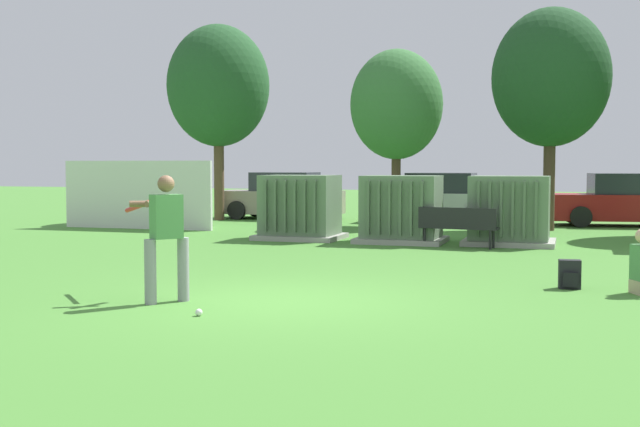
# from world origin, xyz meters

# --- Properties ---
(ground_plane) EXTENTS (96.00, 96.00, 0.00)m
(ground_plane) POSITION_xyz_m (0.00, 0.00, 0.00)
(ground_plane) COLOR #478433
(fence_panel) EXTENTS (4.80, 0.12, 2.00)m
(fence_panel) POSITION_xyz_m (-8.47, 10.50, 1.00)
(fence_panel) COLOR silver
(fence_panel) RESTS_ON ground
(transformer_west) EXTENTS (2.10, 1.70, 1.62)m
(transformer_west) POSITION_xyz_m (-2.83, 8.84, 0.79)
(transformer_west) COLOR #9E9B93
(transformer_west) RESTS_ON ground
(transformer_mid_west) EXTENTS (2.10, 1.70, 1.62)m
(transformer_mid_west) POSITION_xyz_m (-0.19, 8.76, 0.79)
(transformer_mid_west) COLOR #9E9B93
(transformer_mid_west) RESTS_ON ground
(transformer_mid_east) EXTENTS (2.10, 1.70, 1.62)m
(transformer_mid_east) POSITION_xyz_m (2.34, 8.98, 0.79)
(transformer_mid_east) COLOR #9E9B93
(transformer_mid_east) RESTS_ON ground
(park_bench) EXTENTS (1.84, 0.67, 0.92)m
(park_bench) POSITION_xyz_m (1.28, 7.92, 0.54)
(park_bench) COLOR black
(park_bench) RESTS_ON ground
(batter) EXTENTS (1.41, 1.21, 1.74)m
(batter) POSITION_xyz_m (-1.53, -0.55, 0.98)
(batter) COLOR gray
(batter) RESTS_ON ground
(sports_ball) EXTENTS (0.09, 0.09, 0.09)m
(sports_ball) POSITION_xyz_m (-0.64, -1.33, 0.04)
(sports_ball) COLOR white
(sports_ball) RESTS_ON ground
(backpack) EXTENTS (0.34, 0.29, 0.44)m
(backpack) POSITION_xyz_m (3.75, 2.37, 0.21)
(backpack) COLOR black
(backpack) RESTS_ON ground
(tree_left) EXTENTS (3.46, 3.46, 6.60)m
(tree_left) POSITION_xyz_m (-7.75, 14.64, 4.53)
(tree_left) COLOR brown
(tree_left) RESTS_ON ground
(tree_center_left) EXTENTS (2.83, 2.83, 5.41)m
(tree_center_left) POSITION_xyz_m (-1.45, 13.89, 3.71)
(tree_center_left) COLOR #4C3828
(tree_center_left) RESTS_ON ground
(tree_center_right) EXTENTS (3.31, 3.31, 6.32)m
(tree_center_right) POSITION_xyz_m (3.09, 13.51, 4.34)
(tree_center_right) COLOR #4C3828
(tree_center_right) RESTS_ON ground
(parked_car_leftmost) EXTENTS (4.20, 1.93, 1.62)m
(parked_car_leftmost) POSITION_xyz_m (-5.92, 15.87, 0.75)
(parked_car_leftmost) COLOR gray
(parked_car_leftmost) RESTS_ON ground
(parked_car_left_of_center) EXTENTS (4.21, 1.94, 1.62)m
(parked_car_left_of_center) POSITION_xyz_m (-0.44, 15.63, 0.75)
(parked_car_left_of_center) COLOR #B2B2B7
(parked_car_left_of_center) RESTS_ON ground
(parked_car_right_of_center) EXTENTS (4.40, 2.36, 1.62)m
(parked_car_right_of_center) POSITION_xyz_m (5.20, 15.99, 0.75)
(parked_car_right_of_center) COLOR maroon
(parked_car_right_of_center) RESTS_ON ground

